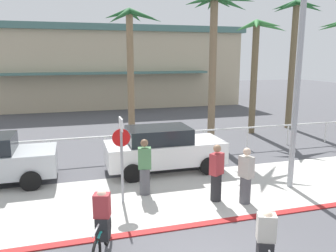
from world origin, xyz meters
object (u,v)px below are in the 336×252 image
at_px(car_white_2, 163,148).
at_px(cyclist_black_0, 265,250).
at_px(pedestrian_0, 246,178).
at_px(palm_tree_4, 215,29).
at_px(cyclist_teal_1, 102,225).
at_px(pedestrian_2, 145,169).
at_px(palm_tree_5, 256,51).
at_px(palm_tree_6, 295,34).
at_px(stop_sign_bike_lane, 122,148).
at_px(palm_tree_3, 131,42).
at_px(streetlight_curb, 305,56).
at_px(pedestrian_1, 216,175).

relative_size(car_white_2, cyclist_black_0, 2.58).
bearing_deg(pedestrian_0, palm_tree_4, 74.15).
xyz_separation_m(cyclist_teal_1, pedestrian_2, (1.57, 2.95, 0.14)).
height_order(palm_tree_4, palm_tree_5, palm_tree_4).
height_order(palm_tree_6, cyclist_black_0, palm_tree_6).
distance_m(stop_sign_bike_lane, palm_tree_3, 9.30).
bearing_deg(palm_tree_6, car_white_2, -149.47).
bearing_deg(palm_tree_6, streetlight_curb, -124.21).
bearing_deg(palm_tree_6, pedestrian_0, -131.07).
xyz_separation_m(palm_tree_6, pedestrian_0, (-7.86, -9.02, -4.76)).
distance_m(streetlight_curb, cyclist_teal_1, 7.55).
height_order(palm_tree_3, cyclist_black_0, palm_tree_3).
relative_size(palm_tree_3, pedestrian_1, 3.85).
bearing_deg(palm_tree_4, stop_sign_bike_lane, -132.62).
bearing_deg(pedestrian_1, stop_sign_bike_lane, 166.50).
distance_m(stop_sign_bike_lane, pedestrian_1, 2.91).
bearing_deg(car_white_2, pedestrian_2, -119.69).
height_order(palm_tree_6, pedestrian_1, palm_tree_6).
bearing_deg(car_white_2, cyclist_black_0, -88.95).
distance_m(palm_tree_6, car_white_2, 11.87).
relative_size(palm_tree_4, cyclist_teal_1, 4.07).
height_order(palm_tree_5, cyclist_black_0, palm_tree_5).
height_order(stop_sign_bike_lane, car_white_2, stop_sign_bike_lane).
xyz_separation_m(palm_tree_3, cyclist_black_0, (0.22, -12.87, -4.28)).
bearing_deg(palm_tree_3, cyclist_teal_1, -103.42).
height_order(palm_tree_5, cyclist_teal_1, palm_tree_5).
relative_size(cyclist_teal_1, pedestrian_1, 1.01).
distance_m(cyclist_teal_1, pedestrian_2, 3.35).
bearing_deg(palm_tree_5, pedestrian_1, -126.07).
distance_m(palm_tree_3, car_white_2, 7.33).
bearing_deg(pedestrian_1, cyclist_teal_1, -151.57).
bearing_deg(pedestrian_0, stop_sign_bike_lane, 163.12).
bearing_deg(pedestrian_1, palm_tree_5, 53.93).
xyz_separation_m(stop_sign_bike_lane, palm_tree_3, (1.82, 8.51, 3.30)).
bearing_deg(palm_tree_4, palm_tree_3, 143.90).
distance_m(stop_sign_bike_lane, palm_tree_4, 8.87).
distance_m(palm_tree_4, palm_tree_6, 6.25).
relative_size(palm_tree_3, car_white_2, 1.52).
height_order(pedestrian_0, pedestrian_1, pedestrian_1).
xyz_separation_m(palm_tree_6, cyclist_teal_1, (-12.13, -10.52, -4.85)).
bearing_deg(pedestrian_0, car_white_2, 113.76).
height_order(cyclist_black_0, pedestrian_0, pedestrian_0).
distance_m(streetlight_curb, cyclist_black_0, 6.29).
bearing_deg(pedestrian_1, palm_tree_4, 67.40).
bearing_deg(palm_tree_6, palm_tree_5, -166.54).
bearing_deg(palm_tree_5, stop_sign_bike_lane, -139.30).
bearing_deg(palm_tree_3, cyclist_black_0, -89.02).
bearing_deg(palm_tree_5, cyclist_black_0, -118.94).
bearing_deg(stop_sign_bike_lane, pedestrian_2, 28.03).
height_order(palm_tree_3, palm_tree_5, palm_tree_3).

